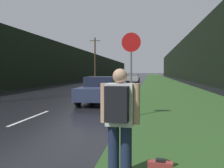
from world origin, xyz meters
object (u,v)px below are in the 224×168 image
at_px(car_passing_near, 101,90).
at_px(car_passing_far, 133,78).
at_px(stop_sign, 131,65).
at_px(hitchhiker_with_backpack, 119,118).

xyz_separation_m(car_passing_near, car_passing_far, (0.00, 26.69, -0.03)).
distance_m(stop_sign, car_passing_far, 30.81).
relative_size(stop_sign, car_passing_near, 0.69).
distance_m(hitchhiker_with_backpack, car_passing_near, 9.64).
bearing_deg(hitchhiker_with_backpack, car_passing_far, 98.95).
height_order(car_passing_near, car_passing_far, car_passing_near).
bearing_deg(car_passing_far, hitchhiker_with_backpack, 93.52).
relative_size(car_passing_near, car_passing_far, 0.97).
bearing_deg(stop_sign, hitchhiker_with_backpack, -87.47).
bearing_deg(hitchhiker_with_backpack, stop_sign, 97.96).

